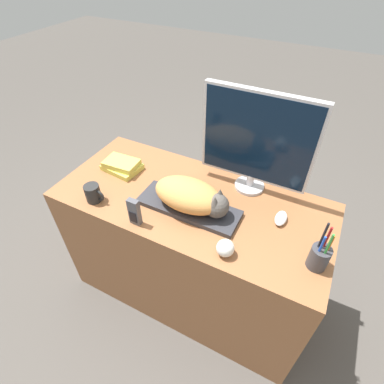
% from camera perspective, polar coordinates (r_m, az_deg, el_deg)
% --- Properties ---
extents(ground_plane, '(12.00, 12.00, 0.00)m').
position_cam_1_polar(ground_plane, '(1.93, -4.55, -24.19)').
color(ground_plane, '#4C4742').
extents(desk, '(1.33, 0.60, 0.78)m').
position_cam_1_polar(desk, '(1.73, -0.10, -10.81)').
color(desk, brown).
rests_on(desk, ground_plane).
extents(keyboard, '(0.48, 0.16, 0.02)m').
position_cam_1_polar(keyboard, '(1.38, -0.66, -2.91)').
color(keyboard, '#2D2D33').
rests_on(keyboard, desk).
extents(cat, '(0.35, 0.19, 0.13)m').
position_cam_1_polar(cat, '(1.32, 0.10, -0.81)').
color(cat, '#D18C47').
rests_on(cat, keyboard).
extents(monitor, '(0.51, 0.15, 0.50)m').
position_cam_1_polar(monitor, '(1.37, 12.23, 9.51)').
color(monitor, '#B7B7BC').
rests_on(monitor, desk).
extents(computer_mouse, '(0.05, 0.10, 0.03)m').
position_cam_1_polar(computer_mouse, '(1.39, 16.58, -4.82)').
color(computer_mouse, silver).
rests_on(computer_mouse, desk).
extents(coffee_mug, '(0.10, 0.07, 0.09)m').
position_cam_1_polar(coffee_mug, '(1.48, -18.27, -0.25)').
color(coffee_mug, black).
rests_on(coffee_mug, desk).
extents(pen_cup, '(0.07, 0.07, 0.23)m').
position_cam_1_polar(pen_cup, '(1.24, 23.09, -11.21)').
color(pen_cup, '#38383D').
rests_on(pen_cup, desk).
extents(baseball, '(0.07, 0.07, 0.07)m').
position_cam_1_polar(baseball, '(1.20, 6.36, -10.56)').
color(baseball, silver).
rests_on(baseball, desk).
extents(phone, '(0.05, 0.03, 0.13)m').
position_cam_1_polar(phone, '(1.31, -10.92, -3.77)').
color(phone, '#4C4C51').
rests_on(phone, desk).
extents(book_stack, '(0.21, 0.16, 0.06)m').
position_cam_1_polar(book_stack, '(1.65, -13.21, 4.95)').
color(book_stack, '#CCC14C').
rests_on(book_stack, desk).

